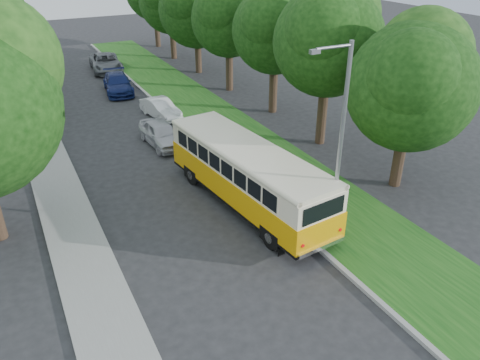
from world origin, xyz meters
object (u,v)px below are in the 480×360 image
car_white (161,108)px  car_grey (106,63)px  car_silver (161,133)px  lamppost_near (339,143)px  lamppost_far (24,65)px  car_blue (118,84)px  vintage_bus (248,177)px

car_white → car_grey: (-0.45, 13.73, 0.13)m
car_silver → lamppost_near: bearing=-81.4°
lamppost_far → car_grey: size_ratio=1.38×
car_silver → car_blue: car_blue is taller
lamppost_far → car_silver: lamppost_far is taller
lamppost_near → car_grey: size_ratio=1.47×
car_silver → car_blue: bearing=84.7°
car_grey → lamppost_near: bearing=-81.0°
vintage_bus → car_white: size_ratio=2.61×
lamppost_near → car_white: lamppost_near is taller
vintage_bus → car_silver: 8.56m
car_silver → car_grey: bearing=83.3°
car_silver → lamppost_far: bearing=132.9°
car_white → car_grey: size_ratio=0.70×
car_grey → car_blue: bearing=-89.7°
lamppost_far → vintage_bus: (7.41, -14.38, -2.64)m
lamppost_far → car_blue: 9.14m
lamppost_near → car_white: size_ratio=2.10×
lamppost_near → lamppost_far: 20.53m
lamppost_far → car_white: bearing=-11.1°
car_blue → car_grey: bearing=92.2°
lamppost_near → car_blue: (-2.33, 23.86, -3.66)m
lamppost_far → car_blue: bearing=39.2°
lamppost_far → car_blue: lamppost_far is taller
lamppost_far → car_silver: bearing=-43.6°
car_white → car_blue: bearing=89.8°
lamppost_near → car_grey: (-1.65, 30.72, -3.61)m
vintage_bus → car_blue: size_ratio=2.02×
lamppost_far → car_grey: (7.25, 12.22, -3.36)m
car_silver → car_grey: (1.02, 18.16, 0.05)m
vintage_bus → car_silver: bearing=91.8°
lamppost_far → car_grey: lamppost_far is taller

